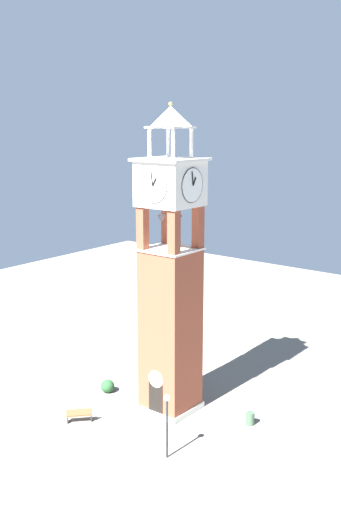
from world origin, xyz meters
TOP-DOWN VIEW (x-y plane):
  - ground at (0.00, 0.00)m, footprint 80.00×80.00m
  - clock_tower at (-0.00, -0.00)m, footprint 3.54×3.54m
  - park_bench at (-3.29, -4.91)m, footprint 1.41×1.48m
  - lamp_post at (3.43, -4.67)m, footprint 0.36×0.36m
  - trash_bin at (5.15, 1.35)m, footprint 0.52×0.52m
  - shrub_near_entry at (-4.87, -0.80)m, footprint 0.94×0.94m

SIDE VIEW (x-z plane):
  - ground at x=0.00m, z-range 0.00..0.00m
  - trash_bin at x=5.15m, z-range 0.00..0.80m
  - shrub_near_entry at x=-4.87m, z-range 0.00..0.88m
  - park_bench at x=-3.29m, z-range 0.01..0.96m
  - lamp_post at x=3.43m, z-range 0.73..4.46m
  - clock_tower at x=0.00m, z-range -1.54..17.71m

